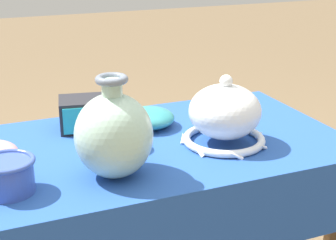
% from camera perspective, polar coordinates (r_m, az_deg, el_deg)
% --- Properties ---
extents(display_table, '(1.11, 0.63, 0.68)m').
position_cam_1_polar(display_table, '(1.48, -1.84, -5.49)').
color(display_table, brown).
rests_on(display_table, ground_plane).
extents(vase_tall_bulbous, '(0.19, 0.19, 0.25)m').
position_cam_1_polar(vase_tall_bulbous, '(1.24, -6.03, -1.60)').
color(vase_tall_bulbous, '#A8CCB7').
rests_on(vase_tall_bulbous, display_table).
extents(vase_dome_bell, '(0.24, 0.25, 0.20)m').
position_cam_1_polar(vase_dome_bell, '(1.44, 6.31, 0.46)').
color(vase_dome_bell, white).
rests_on(vase_dome_bell, display_table).
extents(mosaic_tile_box, '(0.17, 0.15, 0.09)m').
position_cam_1_polar(mosaic_tile_box, '(1.57, -9.13, 0.70)').
color(mosaic_tile_box, '#232328').
rests_on(mosaic_tile_box, display_table).
extents(bowl_shallow_teal, '(0.16, 0.16, 0.06)m').
position_cam_1_polar(bowl_shallow_teal, '(1.57, -2.14, 0.25)').
color(bowl_shallow_teal, teal).
rests_on(bowl_shallow_teal, display_table).
extents(cup_wide_terracotta, '(0.10, 0.10, 0.08)m').
position_cam_1_polar(cup_wide_terracotta, '(1.42, -5.81, -1.42)').
color(cup_wide_terracotta, '#BC6642').
rests_on(cup_wide_terracotta, display_table).
extents(cup_wide_cobalt, '(0.13, 0.13, 0.08)m').
position_cam_1_polar(cup_wide_cobalt, '(1.23, -17.32, -5.80)').
color(cup_wide_cobalt, '#3851A8').
rests_on(cup_wide_cobalt, display_table).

